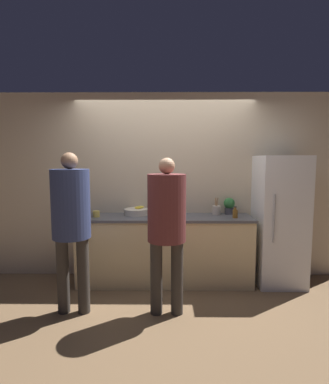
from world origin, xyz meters
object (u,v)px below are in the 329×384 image
fruit_bowl (136,212)px  bottle_clear (152,212)px  cup_yellow (96,214)px  person_left (71,216)px  refrigerator (279,220)px  potted_plant (229,205)px  person_center (167,219)px  utensil_crock (216,210)px  bottle_amber (235,213)px

fruit_bowl → bottle_clear: size_ratio=1.98×
cup_yellow → person_left: bearing=-95.9°
refrigerator → potted_plant: (-0.63, 0.20, 0.17)m
person_center → fruit_bowl: bearing=113.4°
person_center → utensil_crock: 1.20m
person_left → cup_yellow: person_left is taller
potted_plant → refrigerator: bearing=-17.1°
refrigerator → fruit_bowl: bearing=176.1°
cup_yellow → refrigerator: bearing=1.0°
refrigerator → utensil_crock: refrigerator is taller
fruit_bowl → bottle_amber: bottle_amber is taller
person_left → bottle_clear: bearing=42.4°
person_center → utensil_crock: size_ratio=7.08×
bottle_amber → person_center: bearing=-140.0°
fruit_bowl → cup_yellow: bearing=-161.1°
cup_yellow → potted_plant: (1.81, 0.24, 0.08)m
refrigerator → bottle_clear: 1.70m
person_center → fruit_bowl: person_center is taller
refrigerator → bottle_amber: size_ratio=11.34×
refrigerator → bottle_clear: size_ratio=10.07×
refrigerator → person_left: (-2.52, -0.82, 0.21)m
person_left → refrigerator: bearing=18.1°
fruit_bowl → cup_yellow: size_ratio=3.75×
person_center → refrigerator: bearing=29.1°
person_center → bottle_amber: 1.17m
fruit_bowl → person_center: bearing=-66.6°
bottle_amber → cup_yellow: size_ratio=1.68×
person_center → person_left: bearing=179.1°
utensil_crock → bottle_amber: utensil_crock is taller
cup_yellow → potted_plant: bearing=7.5°
person_left → person_center: size_ratio=1.03×
person_center → bottle_amber: (0.89, 0.75, -0.07)m
bottle_clear → cup_yellow: (-0.75, 0.02, -0.03)m
person_left → utensil_crock: 1.96m
person_left → bottle_clear: size_ratio=10.20×
bottle_amber → potted_plant: (-0.02, 0.29, 0.06)m
utensil_crock → bottle_amber: bearing=-48.1°
utensil_crock → cup_yellow: size_ratio=2.64×
fruit_bowl → cup_yellow: (-0.52, -0.18, -0.00)m
refrigerator → person_left: person_left is taller
fruit_bowl → cup_yellow: fruit_bowl is taller
person_center → utensil_crock: (0.69, 0.98, -0.06)m
cup_yellow → utensil_crock: bearing=6.5°
refrigerator → cup_yellow: 2.45m
refrigerator → potted_plant: refrigerator is taller
refrigerator → person_left: bearing=-161.9°
refrigerator → cup_yellow: (-2.44, -0.04, 0.09)m
refrigerator → potted_plant: 0.69m
person_center → bottle_amber: person_center is taller
utensil_crock → bottle_clear: size_ratio=1.39×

